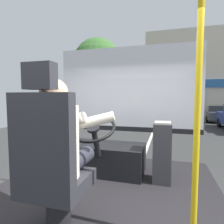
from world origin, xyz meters
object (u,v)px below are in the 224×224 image
object	(u,v)px
parked_car_charcoal	(216,113)
bus_driver	(59,140)
driver_seat	(51,166)
fare_box	(162,152)
handrail_pole	(198,101)
steering_console	(105,157)
parked_car_green	(208,108)

from	to	relation	value
parked_car_charcoal	bus_driver	bearing A→B (deg)	-106.77
driver_seat	fare_box	distance (m)	1.47
parked_car_charcoal	handrail_pole	bearing A→B (deg)	-103.28
bus_driver	steering_console	distance (m)	1.30
steering_console	handrail_pole	bearing A→B (deg)	-46.19
parked_car_green	parked_car_charcoal	bearing A→B (deg)	-94.99
steering_console	fare_box	bearing A→B (deg)	-5.76
handrail_pole	fare_box	bearing A→B (deg)	103.92
driver_seat	fare_box	xyz separation A→B (m)	(0.79, 1.22, -0.17)
bus_driver	handrail_pole	world-z (taller)	handrail_pole
steering_console	parked_car_green	distance (m)	20.98
bus_driver	parked_car_green	distance (m)	22.15
fare_box	parked_car_charcoal	world-z (taller)	fare_box
driver_seat	parked_car_green	bearing A→B (deg)	76.50
steering_console	handrail_pole	world-z (taller)	handrail_pole
driver_seat	bus_driver	size ratio (longest dim) A/B	1.61
parked_car_green	fare_box	bearing A→B (deg)	-102.18
handrail_pole	parked_car_charcoal	bearing A→B (deg)	76.72
handrail_pole	bus_driver	bearing A→B (deg)	-173.91
fare_box	parked_car_charcoal	distance (m)	14.90
steering_console	fare_box	world-z (taller)	steering_console
driver_seat	parked_car_green	xyz separation A→B (m)	(5.19, 21.63, -0.66)
handrail_pole	parked_car_charcoal	distance (m)	15.85
bus_driver	handrail_pole	xyz separation A→B (m)	(1.04, 0.11, 0.32)
fare_box	bus_driver	bearing A→B (deg)	-125.35
fare_box	parked_car_green	xyz separation A→B (m)	(4.40, 20.40, -0.49)
steering_console	handrail_pole	xyz separation A→B (m)	(1.04, -1.08, 0.83)
steering_console	parked_car_charcoal	size ratio (longest dim) A/B	0.25
driver_seat	fare_box	bearing A→B (deg)	57.18
steering_console	bus_driver	bearing A→B (deg)	-90.00
handrail_pole	parked_car_green	xyz separation A→B (m)	(4.15, 21.41, -1.15)
steering_console	parked_car_charcoal	xyz separation A→B (m)	(4.67, 14.29, -0.42)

